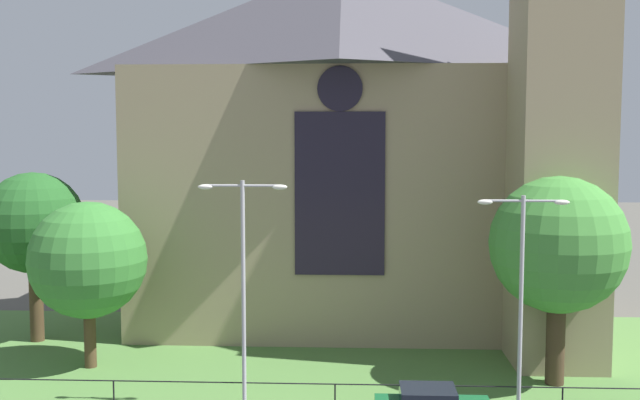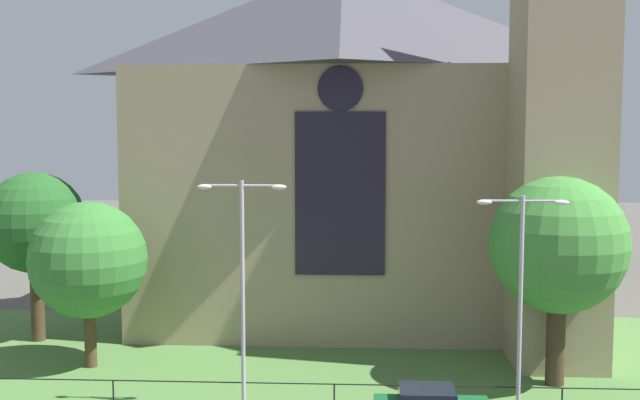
# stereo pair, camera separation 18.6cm
# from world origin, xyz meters

# --- Properties ---
(ground) EXTENTS (160.00, 160.00, 0.00)m
(ground) POSITION_xyz_m (0.00, 10.00, 0.00)
(ground) COLOR #56544C
(grass_verge) EXTENTS (120.00, 20.00, 0.01)m
(grass_verge) POSITION_xyz_m (0.00, 8.00, 0.00)
(grass_verge) COLOR #517F3D
(grass_verge) RESTS_ON ground
(church_building) EXTENTS (23.20, 16.20, 26.00)m
(church_building) POSITION_xyz_m (2.15, 16.46, 10.27)
(church_building) COLOR tan
(church_building) RESTS_ON ground
(iron_railing) EXTENTS (34.49, 0.07, 1.13)m
(iron_railing) POSITION_xyz_m (1.38, 2.50, 0.98)
(iron_railing) COLOR black
(iron_railing) RESTS_ON ground
(tree_left_near) EXTENTS (5.29, 5.29, 7.61)m
(tree_left_near) POSITION_xyz_m (-9.93, 7.52, 4.94)
(tree_left_near) COLOR #4C3823
(tree_left_near) RESTS_ON ground
(tree_right_near) EXTENTS (5.77, 5.77, 8.90)m
(tree_right_near) POSITION_xyz_m (10.66, 6.17, 5.96)
(tree_right_near) COLOR #423021
(tree_right_near) RESTS_ON ground
(tree_left_far) EXTENTS (5.13, 5.13, 8.69)m
(tree_left_far) POSITION_xyz_m (-14.19, 11.66, 6.07)
(tree_left_far) COLOR #4C3823
(tree_left_far) RESTS_ON ground
(streetlamp_near) EXTENTS (3.37, 0.26, 8.92)m
(streetlamp_near) POSITION_xyz_m (-2.10, 2.40, 5.61)
(streetlamp_near) COLOR #B2B2B7
(streetlamp_near) RESTS_ON ground
(streetlamp_far) EXTENTS (3.37, 0.26, 8.39)m
(streetlamp_far) POSITION_xyz_m (8.32, 2.40, 5.32)
(streetlamp_far) COLOR #B2B2B7
(streetlamp_far) RESTS_ON ground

